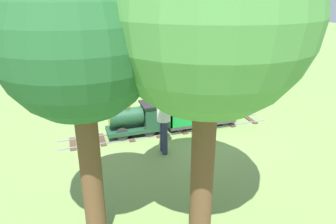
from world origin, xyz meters
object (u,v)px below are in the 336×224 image
Objects in this scene: oak_tree_distant at (209,18)px; oak_tree_near at (78,48)px; conductor_person at (164,114)px; park_bench at (107,96)px; locomotive at (137,118)px; passenger_car at (200,112)px.

oak_tree_near is at bearing 79.57° from oak_tree_distant.
oak_tree_distant is (-2.54, 0.22, 2.23)m from conductor_person.
park_bench is at bearing 5.70° from oak_tree_distant.
locomotive is 4.33m from oak_tree_near.
locomotive is 1.24m from conductor_person.
oak_tree_distant is (-3.62, -0.15, 2.70)m from locomotive.
oak_tree_near reaches higher than locomotive.
locomotive is 4.52m from oak_tree_distant.
locomotive is at bearing 18.95° from conductor_person.
oak_tree_distant is (-3.62, 1.61, 2.76)m from passenger_car.
locomotive is at bearing -22.76° from oak_tree_near.
locomotive is 1.77m from passenger_car.
locomotive reaches higher than park_bench.
oak_tree_near is (-2.25, 1.77, 1.91)m from conductor_person.
park_bench is at bearing 13.49° from conductor_person.
passenger_car is at bearing -136.26° from park_bench.
oak_tree_distant is (-5.93, -0.59, 2.77)m from park_bench.
conductor_person reaches higher than passenger_car.
oak_tree_near reaches higher than park_bench.
conductor_person is at bearing -166.51° from park_bench.
park_bench is 6.57m from oak_tree_distant.
locomotive reaches higher than passenger_car.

